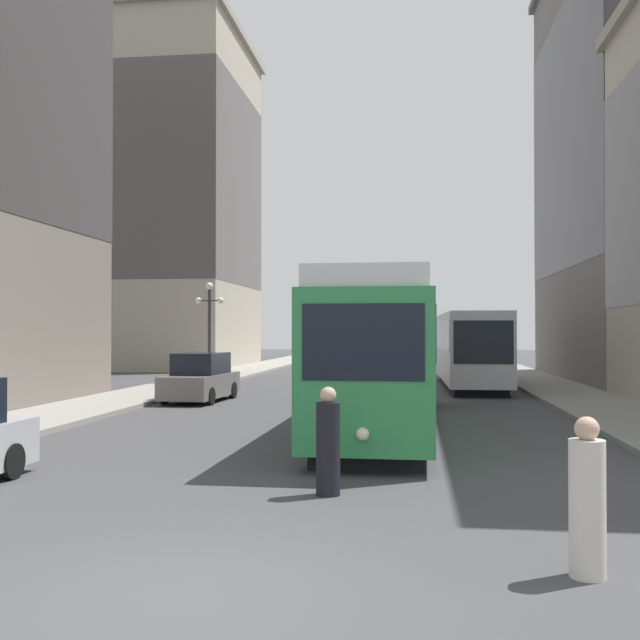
% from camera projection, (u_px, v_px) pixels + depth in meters
% --- Properties ---
extents(ground_plane, '(200.00, 200.00, 0.00)m').
position_uv_depth(ground_plane, '(183.00, 595.00, 7.44)').
color(ground_plane, '#424244').
extents(sidewalk_left, '(3.21, 120.00, 0.15)m').
position_uv_depth(sidewalk_left, '(244.00, 371.00, 48.20)').
color(sidewalk_left, gray).
rests_on(sidewalk_left, ground).
extents(sidewalk_right, '(3.21, 120.00, 0.15)m').
position_uv_depth(sidewalk_right, '(516.00, 373.00, 46.06)').
color(sidewalk_right, gray).
rests_on(sidewalk_right, ground).
extents(streetcar, '(2.87, 14.95, 3.89)m').
position_uv_depth(streetcar, '(385.00, 351.00, 20.67)').
color(streetcar, black).
rests_on(streetcar, ground).
extents(transit_bus, '(2.78, 12.74, 3.45)m').
position_uv_depth(transit_bus, '(469.00, 346.00, 35.28)').
color(transit_bus, black).
rests_on(transit_bus, ground).
extents(parked_car_left_mid, '(2.06, 4.50, 1.82)m').
position_uv_depth(parked_car_left_mid, '(201.00, 379.00, 28.07)').
color(parked_car_left_mid, black).
rests_on(parked_car_left_mid, ground).
extents(pedestrian_crossing_near, '(0.39, 0.39, 1.74)m').
position_uv_depth(pedestrian_crossing_near, '(328.00, 445.00, 11.99)').
color(pedestrian_crossing_near, black).
rests_on(pedestrian_crossing_near, ground).
extents(pedestrian_crossing_far, '(0.39, 0.39, 1.72)m').
position_uv_depth(pedestrian_crossing_far, '(587.00, 502.00, 7.99)').
color(pedestrian_crossing_far, beige).
rests_on(pedestrian_crossing_far, ground).
extents(lamp_post_left_far, '(1.41, 0.36, 4.87)m').
position_uv_depth(lamp_post_left_far, '(209.00, 316.00, 36.28)').
color(lamp_post_left_far, '#333338').
rests_on(lamp_post_left_far, sidewalk_left).
extents(building_left_corner, '(14.10, 14.83, 24.49)m').
position_uv_depth(building_left_corner, '(152.00, 197.00, 55.29)').
color(building_left_corner, '#B2A893').
rests_on(building_left_corner, ground).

